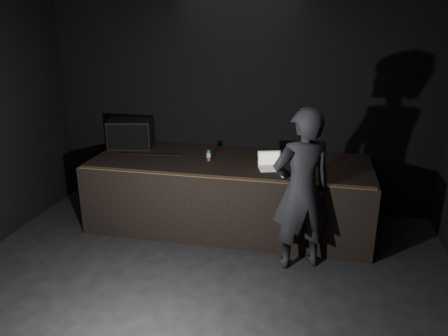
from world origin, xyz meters
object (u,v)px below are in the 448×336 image
beer_can (209,155)px  person (301,190)px  stage_riser (229,193)px  stage_monitor (131,134)px  laptop (270,164)px

beer_can → person: person is taller
stage_riser → stage_monitor: bearing=167.6°
stage_riser → beer_can: bearing=-170.9°
stage_riser → person: size_ratio=1.99×
laptop → beer_can: laptop is taller
stage_monitor → laptop: size_ratio=1.95×
beer_can → person: size_ratio=0.08×
stage_riser → beer_can: 0.65m
stage_monitor → beer_can: bearing=-28.6°
beer_can → person: bearing=-33.5°
stage_monitor → laptop: stage_monitor is taller
stage_monitor → stage_riser: bearing=-24.2°
laptop → beer_can: (-0.90, 0.15, 0.02)m
stage_riser → person: 1.52m
stage_monitor → laptop: 2.35m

